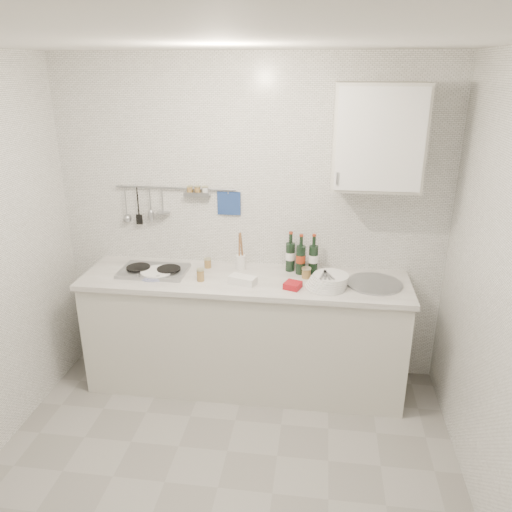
{
  "coord_description": "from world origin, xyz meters",
  "views": [
    {
      "loc": [
        0.54,
        -2.28,
        2.39
      ],
      "look_at": [
        0.11,
        0.9,
        1.17
      ],
      "focal_mm": 35.0,
      "sensor_mm": 36.0,
      "label": 1
    }
  ],
  "objects_px": {
    "wine_bottles": "(301,253)",
    "utensil_crock": "(241,260)",
    "plate_stack_hob": "(156,273)",
    "plate_stack_sink": "(328,281)",
    "wall_cabinet": "(378,137)"
  },
  "relations": [
    {
      "from": "wine_bottles",
      "to": "utensil_crock",
      "type": "relative_size",
      "value": 1.03
    },
    {
      "from": "plate_stack_hob",
      "to": "wine_bottles",
      "type": "relative_size",
      "value": 0.85
    },
    {
      "from": "plate_stack_hob",
      "to": "plate_stack_sink",
      "type": "bearing_deg",
      "value": -1.96
    },
    {
      "from": "plate_stack_sink",
      "to": "utensil_crock",
      "type": "relative_size",
      "value": 1.02
    },
    {
      "from": "wall_cabinet",
      "to": "utensil_crock",
      "type": "distance_m",
      "value": 1.35
    },
    {
      "from": "plate_stack_hob",
      "to": "utensil_crock",
      "type": "distance_m",
      "value": 0.65
    },
    {
      "from": "plate_stack_sink",
      "to": "plate_stack_hob",
      "type": "bearing_deg",
      "value": 178.04
    },
    {
      "from": "wall_cabinet",
      "to": "plate_stack_hob",
      "type": "xyz_separation_m",
      "value": [
        -1.57,
        -0.17,
        -1.01
      ]
    },
    {
      "from": "wall_cabinet",
      "to": "plate_stack_sink",
      "type": "bearing_deg",
      "value": -143.2
    },
    {
      "from": "wall_cabinet",
      "to": "plate_stack_hob",
      "type": "distance_m",
      "value": 1.87
    },
    {
      "from": "plate_stack_sink",
      "to": "wine_bottles",
      "type": "xyz_separation_m",
      "value": [
        -0.2,
        0.25,
        0.11
      ]
    },
    {
      "from": "wall_cabinet",
      "to": "plate_stack_sink",
      "type": "distance_m",
      "value": 1.05
    },
    {
      "from": "wine_bottles",
      "to": "utensil_crock",
      "type": "distance_m",
      "value": 0.48
    },
    {
      "from": "wall_cabinet",
      "to": "plate_stack_hob",
      "type": "bearing_deg",
      "value": -173.88
    },
    {
      "from": "plate_stack_hob",
      "to": "plate_stack_sink",
      "type": "height_order",
      "value": "plate_stack_sink"
    }
  ]
}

